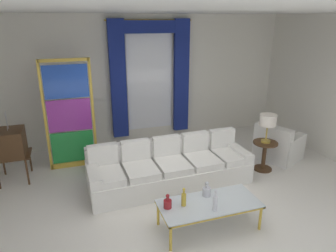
# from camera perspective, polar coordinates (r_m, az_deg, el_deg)

# --- Properties ---
(ground_plane) EXTENTS (16.00, 16.00, 0.00)m
(ground_plane) POSITION_cam_1_polar(r_m,az_deg,el_deg) (5.27, 3.36, -13.95)
(ground_plane) COLOR white
(wall_rear) EXTENTS (8.00, 0.12, 3.00)m
(wall_rear) POSITION_cam_1_polar(r_m,az_deg,el_deg) (7.47, -5.17, 8.49)
(wall_rear) COLOR white
(wall_rear) RESTS_ON ground
(ceiling_slab) EXTENTS (8.00, 7.60, 0.04)m
(ceiling_slab) POSITION_cam_1_polar(r_m,az_deg,el_deg) (5.16, 0.56, 20.76)
(ceiling_slab) COLOR white
(curtained_window) EXTENTS (2.00, 0.17, 2.70)m
(curtained_window) POSITION_cam_1_polar(r_m,az_deg,el_deg) (7.32, -3.28, 10.23)
(curtained_window) COLOR white
(curtained_window) RESTS_ON ground
(couch_white_long) EXTENTS (2.94, 0.99, 0.86)m
(couch_white_long) POSITION_cam_1_polar(r_m,az_deg,el_deg) (5.67, 0.22, -7.77)
(couch_white_long) COLOR white
(couch_white_long) RESTS_ON ground
(coffee_table) EXTENTS (1.44, 0.65, 0.41)m
(coffee_table) POSITION_cam_1_polar(r_m,az_deg,el_deg) (4.56, 7.64, -14.28)
(coffee_table) COLOR silver
(coffee_table) RESTS_ON ground
(bottle_blue_decanter) EXTENTS (0.06, 0.06, 0.31)m
(bottle_blue_decanter) POSITION_cam_1_polar(r_m,az_deg,el_deg) (4.33, 8.74, -13.85)
(bottle_blue_decanter) COLOR silver
(bottle_blue_decanter) RESTS_ON coffee_table
(bottle_crystal_tall) EXTENTS (0.11, 0.11, 0.21)m
(bottle_crystal_tall) POSITION_cam_1_polar(r_m,az_deg,el_deg) (4.37, -0.07, -14.12)
(bottle_crystal_tall) COLOR maroon
(bottle_crystal_tall) RESTS_ON coffee_table
(bottle_amber_squat) EXTENTS (0.07, 0.07, 0.28)m
(bottle_amber_squat) POSITION_cam_1_polar(r_m,az_deg,el_deg) (4.40, 2.93, -13.32)
(bottle_amber_squat) COLOR gold
(bottle_amber_squat) RESTS_ON coffee_table
(bottle_ruby_flask) EXTENTS (0.12, 0.12, 0.23)m
(bottle_ruby_flask) POSITION_cam_1_polar(r_m,az_deg,el_deg) (4.66, 7.19, -11.86)
(bottle_ruby_flask) COLOR silver
(bottle_ruby_flask) RESTS_ON coffee_table
(vintage_tv) EXTENTS (0.62, 0.60, 1.35)m
(vintage_tv) POSITION_cam_1_polar(r_m,az_deg,el_deg) (6.30, -27.19, -2.98)
(vintage_tv) COLOR #472D19
(vintage_tv) RESTS_ON ground
(armchair_white) EXTENTS (1.08, 1.07, 0.80)m
(armchair_white) POSITION_cam_1_polar(r_m,az_deg,el_deg) (7.04, 19.66, -3.58)
(armchair_white) COLOR white
(armchair_white) RESTS_ON ground
(stained_glass_divider) EXTENTS (0.95, 0.05, 2.20)m
(stained_glass_divider) POSITION_cam_1_polar(r_m,az_deg,el_deg) (6.32, -17.75, 1.52)
(stained_glass_divider) COLOR gold
(stained_glass_divider) RESTS_ON ground
(peacock_figurine) EXTENTS (0.44, 0.60, 0.50)m
(peacock_figurine) POSITION_cam_1_polar(r_m,az_deg,el_deg) (6.21, -13.06, -6.71)
(peacock_figurine) COLOR beige
(peacock_figurine) RESTS_ON ground
(round_side_table) EXTENTS (0.48, 0.48, 0.59)m
(round_side_table) POSITION_cam_1_polar(r_m,az_deg,el_deg) (6.43, 17.44, -4.86)
(round_side_table) COLOR #472D19
(round_side_table) RESTS_ON ground
(table_lamp_brass) EXTENTS (0.32, 0.32, 0.57)m
(table_lamp_brass) POSITION_cam_1_polar(r_m,az_deg,el_deg) (6.19, 18.05, 0.84)
(table_lamp_brass) COLOR #B29338
(table_lamp_brass) RESTS_ON round_side_table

